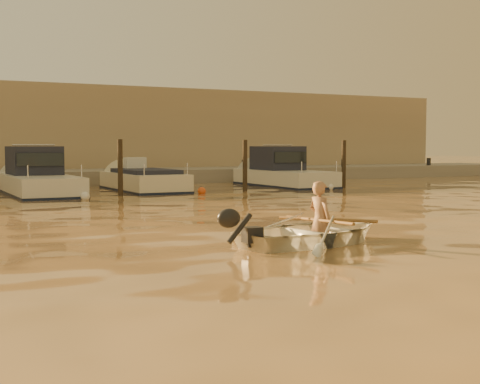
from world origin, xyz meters
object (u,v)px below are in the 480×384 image
dinghy (316,232)px  person (320,220)px  moored_boat_2 (37,177)px  moored_boat_3 (144,185)px  waterfront_building (49,134)px  moored_boat_4 (284,172)px

dinghy → person: size_ratio=2.22×
moored_boat_2 → moored_boat_3: (4.08, 0.00, -0.40)m
waterfront_building → dinghy: bearing=-91.2°
moored_boat_2 → waterfront_building: 11.46m
moored_boat_3 → moored_boat_4: (6.48, 0.00, 0.40)m
dinghy → person: (0.10, 0.02, 0.21)m
moored_boat_2 → moored_boat_4: (10.56, 0.00, 0.00)m
moored_boat_4 → moored_boat_3: bearing=180.0°
moored_boat_3 → waterfront_building: bearing=97.3°
moored_boat_4 → person: bearing=-118.9°
moored_boat_2 → person: bearing=-81.7°
moored_boat_2 → moored_boat_3: moored_boat_2 is taller
moored_boat_2 → waterfront_building: bearing=76.4°
moored_boat_2 → waterfront_building: waterfront_building is taller
moored_boat_2 → waterfront_building: (2.66, 11.00, 1.77)m
person → moored_boat_3: bearing=-17.6°
waterfront_building → moored_boat_2: bearing=-103.6°
moored_boat_2 → moored_boat_4: bearing=0.0°
person → waterfront_building: size_ratio=0.03×
moored_boat_4 → waterfront_building: 13.65m
dinghy → moored_boat_3: (1.96, 15.15, 0.02)m
person → moored_boat_4: moored_boat_4 is taller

